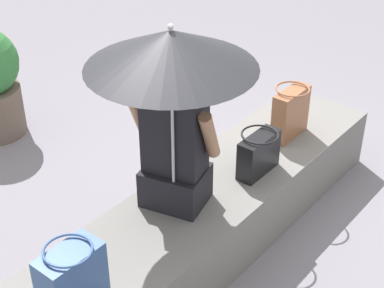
{
  "coord_description": "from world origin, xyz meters",
  "views": [
    {
      "loc": [
        -2.27,
        -1.72,
        2.53
      ],
      "look_at": [
        -0.09,
        0.04,
        0.76
      ],
      "focal_mm": 56.89,
      "sensor_mm": 36.0,
      "label": 1
    }
  ],
  "objects_px": {
    "parasol": "(171,49)",
    "tote_bag_canvas": "(259,153)",
    "shoulder_bag_spare": "(290,112)",
    "person_seated": "(175,143)",
    "handbag_black": "(72,276)"
  },
  "relations": [
    {
      "from": "parasol",
      "to": "tote_bag_canvas",
      "type": "distance_m",
      "value": 1.06
    },
    {
      "from": "handbag_black",
      "to": "shoulder_bag_spare",
      "type": "relative_size",
      "value": 0.9
    },
    {
      "from": "parasol",
      "to": "shoulder_bag_spare",
      "type": "xyz_separation_m",
      "value": [
        1.12,
        -0.05,
        -0.8
      ]
    },
    {
      "from": "parasol",
      "to": "shoulder_bag_spare",
      "type": "height_order",
      "value": "parasol"
    },
    {
      "from": "handbag_black",
      "to": "shoulder_bag_spare",
      "type": "distance_m",
      "value": 1.89
    },
    {
      "from": "shoulder_bag_spare",
      "to": "parasol",
      "type": "bearing_deg",
      "value": 177.47
    },
    {
      "from": "parasol",
      "to": "tote_bag_canvas",
      "type": "relative_size",
      "value": 3.62
    },
    {
      "from": "person_seated",
      "to": "tote_bag_canvas",
      "type": "relative_size",
      "value": 2.95
    },
    {
      "from": "person_seated",
      "to": "parasol",
      "type": "height_order",
      "value": "parasol"
    },
    {
      "from": "person_seated",
      "to": "handbag_black",
      "type": "relative_size",
      "value": 2.85
    },
    {
      "from": "parasol",
      "to": "shoulder_bag_spare",
      "type": "relative_size",
      "value": 3.15
    },
    {
      "from": "handbag_black",
      "to": "tote_bag_canvas",
      "type": "bearing_deg",
      "value": -2.87
    },
    {
      "from": "handbag_black",
      "to": "shoulder_bag_spare",
      "type": "xyz_separation_m",
      "value": [
        1.89,
        0.01,
        0.02
      ]
    },
    {
      "from": "person_seated",
      "to": "shoulder_bag_spare",
      "type": "xyz_separation_m",
      "value": [
        1.02,
        -0.12,
        -0.21
      ]
    },
    {
      "from": "parasol",
      "to": "handbag_black",
      "type": "relative_size",
      "value": 3.49
    }
  ]
}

